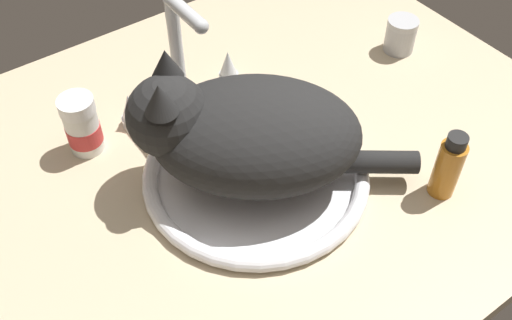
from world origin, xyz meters
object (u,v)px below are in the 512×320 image
Objects in this scene: faucet at (181,66)px; cat at (239,132)px; metal_jar at (401,35)px; amber_bottle at (448,167)px; sink_basin at (256,175)px; pill_bottle at (82,126)px.

faucet and cat have the same top height.
faucet is at bearing 165.98° from metal_jar.
metal_jar is at bearing 55.54° from amber_bottle.
sink_basin is at bearing -90.00° from faucet.
amber_bottle is 32.30cm from metal_jar.
sink_basin is 0.89× the size of cat.
cat is at bearing 143.58° from sink_basin.
pill_bottle is 1.56× the size of metal_jar.
amber_bottle is at bearing -40.02° from cat.
metal_jar is (18.25, 26.59, -1.91)cm from amber_bottle.
sink_basin is at bearing -49.67° from pill_bottle.
amber_bottle is at bearing -45.00° from pill_bottle.
sink_basin is 26.07cm from amber_bottle.
faucet is at bearing 84.35° from cat.
amber_bottle is at bearing -40.33° from sink_basin.
faucet is at bearing -0.81° from pill_bottle.
cat is 3.37× the size of amber_bottle.
faucet is at bearing 118.58° from amber_bottle.
cat is 5.89× the size of metal_jar.
faucet reaches higher than metal_jar.
faucet reaches higher than sink_basin.
pill_bottle is (-36.28, 36.28, -0.56)cm from amber_bottle.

